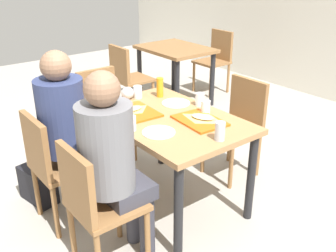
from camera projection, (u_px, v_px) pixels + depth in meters
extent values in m
cube|color=#9E998E|center=(168.00, 202.00, 3.13)|extent=(10.00, 10.00, 0.02)
cube|color=#9E7247|center=(168.00, 119.00, 2.84)|extent=(1.18, 0.79, 0.04)
cylinder|color=black|center=(95.00, 151.00, 3.18)|extent=(0.06, 0.06, 0.69)
cylinder|color=black|center=(178.00, 213.00, 2.42)|extent=(0.06, 0.06, 0.69)
cylinder|color=black|center=(161.00, 129.00, 3.56)|extent=(0.06, 0.06, 0.69)
cylinder|color=black|center=(251.00, 178.00, 2.80)|extent=(0.06, 0.06, 0.69)
cube|color=olive|center=(65.00, 166.00, 2.77)|extent=(0.40, 0.40, 0.03)
cube|color=olive|center=(36.00, 146.00, 2.58)|extent=(0.38, 0.04, 0.40)
cylinder|color=olive|center=(79.00, 176.00, 3.08)|extent=(0.04, 0.04, 0.42)
cylinder|color=olive|center=(100.00, 195.00, 2.84)|extent=(0.04, 0.04, 0.42)
cylinder|color=olive|center=(37.00, 191.00, 2.89)|extent=(0.04, 0.04, 0.42)
cylinder|color=olive|center=(56.00, 212.00, 2.64)|extent=(0.04, 0.04, 0.42)
cube|color=olive|center=(107.00, 205.00, 2.35)|extent=(0.40, 0.40, 0.03)
cube|color=olive|center=(76.00, 184.00, 2.16)|extent=(0.38, 0.04, 0.40)
cylinder|color=olive|center=(118.00, 211.00, 2.66)|extent=(0.04, 0.04, 0.42)
cylinder|color=olive|center=(148.00, 238.00, 2.41)|extent=(0.04, 0.04, 0.42)
cylinder|color=olive|center=(72.00, 232.00, 2.46)|extent=(0.04, 0.04, 0.42)
cube|color=olive|center=(232.00, 129.00, 3.35)|extent=(0.40, 0.40, 0.03)
cube|color=olive|center=(248.00, 101.00, 3.36)|extent=(0.38, 0.04, 0.40)
cylinder|color=olive|center=(231.00, 166.00, 3.22)|extent=(0.04, 0.04, 0.42)
cylinder|color=olive|center=(203.00, 151.00, 3.46)|extent=(0.04, 0.04, 0.42)
cylinder|color=olive|center=(258.00, 154.00, 3.41)|extent=(0.04, 0.04, 0.42)
cylinder|color=olive|center=(230.00, 141.00, 3.66)|extent=(0.04, 0.04, 0.42)
cube|color=olive|center=(108.00, 117.00, 3.60)|extent=(0.40, 0.40, 0.03)
cube|color=olive|center=(97.00, 90.00, 3.64)|extent=(0.04, 0.38, 0.40)
cylinder|color=olive|center=(135.00, 141.00, 3.66)|extent=(0.04, 0.04, 0.42)
cylinder|color=olive|center=(103.00, 151.00, 3.47)|extent=(0.04, 0.04, 0.42)
cylinder|color=olive|center=(116.00, 129.00, 3.90)|extent=(0.04, 0.04, 0.42)
cylinder|color=olive|center=(85.00, 138.00, 3.71)|extent=(0.04, 0.04, 0.42)
cylinder|color=#383842|center=(91.00, 176.00, 3.04)|extent=(0.10, 0.10, 0.45)
cylinder|color=#383842|center=(101.00, 185.00, 2.93)|extent=(0.10, 0.10, 0.45)
cube|color=#383842|center=(81.00, 153.00, 2.82)|extent=(0.32, 0.28, 0.10)
cylinder|color=navy|center=(62.00, 117.00, 2.63)|extent=(0.32, 0.32, 0.52)
sphere|color=#8C664C|center=(56.00, 66.00, 2.49)|extent=(0.20, 0.20, 0.20)
cylinder|color=#383842|center=(133.00, 213.00, 2.62)|extent=(0.10, 0.10, 0.45)
cylinder|color=#383842|center=(147.00, 224.00, 2.50)|extent=(0.10, 0.10, 0.45)
cube|color=#383842|center=(125.00, 188.00, 2.39)|extent=(0.32, 0.28, 0.10)
cylinder|color=slate|center=(106.00, 148.00, 2.21)|extent=(0.32, 0.32, 0.52)
sphere|color=#8C664C|center=(102.00, 89.00, 2.07)|extent=(0.20, 0.20, 0.20)
cube|color=#D85914|center=(136.00, 112.00, 2.90)|extent=(0.38, 0.28, 0.02)
cube|color=#D85914|center=(200.00, 121.00, 2.75)|extent=(0.38, 0.29, 0.02)
cylinder|color=white|center=(176.00, 103.00, 3.08)|extent=(0.22, 0.22, 0.01)
cylinder|color=white|center=(159.00, 132.00, 2.58)|extent=(0.22, 0.22, 0.01)
pyramid|color=#DBAD60|center=(134.00, 109.00, 2.91)|extent=(0.16, 0.22, 0.01)
ellipsoid|color=#D8C67F|center=(134.00, 108.00, 2.90)|extent=(0.12, 0.16, 0.01)
pyramid|color=#DBAD60|center=(203.00, 118.00, 2.76)|extent=(0.27, 0.22, 0.01)
ellipsoid|color=#D8C67F|center=(203.00, 117.00, 2.76)|extent=(0.19, 0.15, 0.01)
cylinder|color=white|center=(200.00, 99.00, 3.03)|extent=(0.07, 0.07, 0.10)
cylinder|color=white|center=(131.00, 123.00, 2.60)|extent=(0.07, 0.07, 0.10)
cylinder|color=white|center=(138.00, 92.00, 3.19)|extent=(0.07, 0.07, 0.10)
cylinder|color=white|center=(206.00, 107.00, 2.88)|extent=(0.07, 0.07, 0.10)
cylinder|color=#B7BCC6|center=(220.00, 131.00, 2.46)|extent=(0.07, 0.07, 0.12)
cylinder|color=orange|center=(160.00, 87.00, 3.20)|extent=(0.06, 0.06, 0.16)
sphere|color=silver|center=(128.00, 93.00, 3.16)|extent=(0.10, 0.10, 0.10)
cube|color=black|center=(38.00, 185.00, 3.08)|extent=(0.35, 0.22, 0.28)
cube|color=olive|center=(175.00, 49.00, 4.94)|extent=(0.90, 0.70, 0.04)
cylinder|color=black|center=(140.00, 74.00, 5.20)|extent=(0.06, 0.06, 0.69)
cylinder|color=black|center=(177.00, 88.00, 4.64)|extent=(0.06, 0.06, 0.69)
cylinder|color=black|center=(174.00, 67.00, 5.53)|extent=(0.06, 0.06, 0.69)
cylinder|color=black|center=(212.00, 79.00, 4.97)|extent=(0.06, 0.06, 0.69)
cube|color=olive|center=(133.00, 79.00, 4.68)|extent=(0.40, 0.40, 0.03)
cube|color=olive|center=(119.00, 64.00, 4.49)|extent=(0.38, 0.04, 0.40)
cylinder|color=olive|center=(137.00, 91.00, 4.99)|extent=(0.04, 0.04, 0.42)
cylinder|color=olive|center=(153.00, 98.00, 4.74)|extent=(0.04, 0.04, 0.42)
cylinder|color=olive|center=(114.00, 96.00, 4.80)|extent=(0.04, 0.04, 0.42)
cylinder|color=olive|center=(130.00, 104.00, 4.55)|extent=(0.04, 0.04, 0.42)
cube|color=olive|center=(212.00, 62.00, 5.42)|extent=(0.40, 0.40, 0.03)
cube|color=olive|center=(222.00, 45.00, 5.43)|extent=(0.38, 0.04, 0.40)
cylinder|color=olive|center=(211.00, 83.00, 5.29)|extent=(0.04, 0.04, 0.42)
cylinder|color=olive|center=(194.00, 77.00, 5.53)|extent=(0.04, 0.04, 0.42)
cylinder|color=olive|center=(228.00, 78.00, 5.48)|extent=(0.04, 0.04, 0.42)
cylinder|color=olive|center=(211.00, 73.00, 5.72)|extent=(0.04, 0.04, 0.42)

